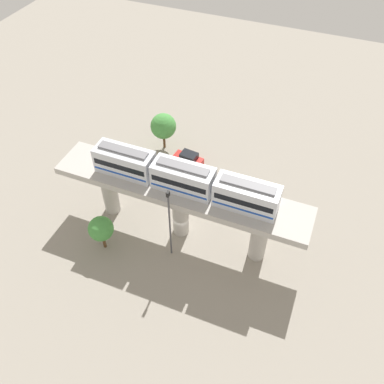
{
  "coord_description": "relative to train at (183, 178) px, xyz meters",
  "views": [
    {
      "loc": [
        28.49,
        12.9,
        39.29
      ],
      "look_at": [
        -2.5,
        0.41,
        4.54
      ],
      "focal_mm": 38.53,
      "sensor_mm": 36.0,
      "label": 1
    }
  ],
  "objects": [
    {
      "name": "parked_car_white",
      "position": [
        -5.57,
        -7.48,
        -8.36
      ],
      "size": [
        2.67,
        4.49,
        1.76
      ],
      "rotation": [
        0.0,
        0.0,
        -0.22
      ],
      "color": "white",
      "rests_on": "ground"
    },
    {
      "name": "parked_car_red",
      "position": [
        -11.68,
        -4.27,
        -8.36
      ],
      "size": [
        2.27,
        4.38,
        1.76
      ],
      "rotation": [
        0.0,
        0.0,
        -0.12
      ],
      "color": "red",
      "rests_on": "ground"
    },
    {
      "name": "signal_post",
      "position": [
        3.4,
        -0.18,
        -3.5
      ],
      "size": [
        0.44,
        0.28,
        10.17
      ],
      "color": "#4C4C51",
      "rests_on": "ground"
    },
    {
      "name": "tree_mid_lot",
      "position": [
        -13.64,
        -8.87,
        -5.32
      ],
      "size": [
        3.65,
        3.65,
        5.63
      ],
      "color": "brown",
      "rests_on": "ground"
    },
    {
      "name": "ground_plane",
      "position": [
        0.0,
        -0.41,
        -9.11
      ],
      "size": [
        120.0,
        120.0,
        0.0
      ],
      "primitive_type": "plane",
      "color": "gray"
    },
    {
      "name": "train",
      "position": [
        0.0,
        0.0,
        0.0
      ],
      "size": [
        2.64,
        20.5,
        3.24
      ],
      "color": "silver",
      "rests_on": "viaduct"
    },
    {
      "name": "viaduct",
      "position": [
        0.0,
        -0.41,
        -3.37
      ],
      "size": [
        5.2,
        28.85,
        7.57
      ],
      "color": "#B7B2AA",
      "rests_on": "ground"
    },
    {
      "name": "tree_near_viaduct",
      "position": [
        5.48,
        -7.77,
        -5.84
      ],
      "size": [
        2.88,
        2.88,
        4.74
      ],
      "color": "brown",
      "rests_on": "ground"
    }
  ]
}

